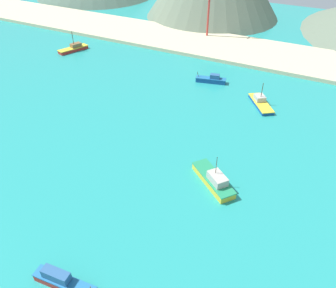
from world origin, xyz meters
The scene contains 7 objects.
ground centered at (0.00, 30.00, -0.25)m, with size 260.00×280.00×0.50m.
fishing_boat_2 centered at (29.91, 65.19, 0.71)m, with size 8.66×10.32×5.97m.
fishing_boat_3 centered at (-37.87, 72.76, 0.86)m, with size 6.43×10.81×6.74m.
fishing_boat_5 centered at (13.83, 71.60, 0.91)m, with size 8.91×4.10×2.78m.
fishing_boat_6 centered at (19.02, 2.89, 1.04)m, with size 9.53×2.81×2.78m.
fishing_boat_8 centered at (30.00, 31.73, 1.06)m, with size 10.57×9.25×6.63m.
beach_strip centered at (0.00, 98.87, 0.60)m, with size 247.00×25.53×1.20m, color beige.
Camera 1 is at (43.89, -13.70, 43.69)m, focal length 36.19 mm.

